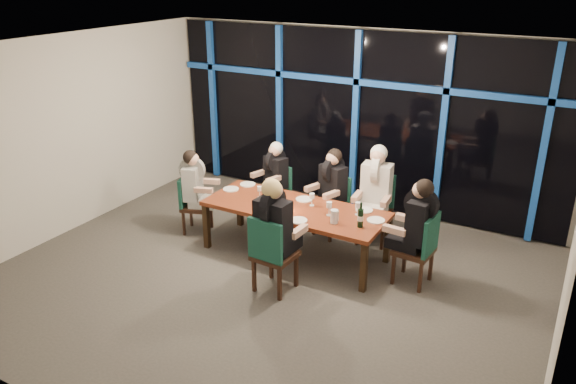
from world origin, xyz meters
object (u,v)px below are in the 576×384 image
chair_far_right (376,205)px  water_pitcher (334,217)px  diner_far_left (274,170)px  diner_far_mid (331,180)px  chair_end_right (421,246)px  diner_far_right (376,181)px  wine_bottle (360,218)px  chair_far_left (278,189)px  chair_end_left (192,201)px  diner_end_right (417,216)px  diner_near_mid (275,219)px  chair_near_mid (271,251)px  dining_table (295,211)px  diner_end_left (195,180)px  chair_far_mid (334,202)px

chair_far_right → water_pitcher: chair_far_right is taller
diner_far_left → water_pitcher: bearing=-19.2°
diner_far_left → diner_far_mid: bearing=10.7°
chair_end_right → water_pitcher: bearing=-71.1°
diner_far_right → water_pitcher: bearing=-102.5°
wine_bottle → chair_far_left: bearing=148.9°
chair_far_left → diner_far_right: (1.71, -0.08, 0.49)m
chair_far_right → chair_end_left: chair_far_right is taller
chair_end_right → diner_end_right: size_ratio=1.03×
diner_far_left → diner_far_mid: diner_far_mid is taller
chair_end_right → diner_near_mid: (-1.58, -1.02, 0.45)m
chair_near_mid → diner_far_mid: (-0.05, 1.86, 0.32)m
diner_end_right → diner_near_mid: bearing=-51.1°
diner_far_mid → diner_end_right: 1.72m
chair_end_left → diner_end_right: diner_end_right is taller
dining_table → chair_near_mid: chair_near_mid is taller
diner_far_mid → wine_bottle: size_ratio=2.71×
chair_far_left → diner_far_left: size_ratio=1.03×
chair_near_mid → diner_far_left: size_ratio=1.22×
wine_bottle → diner_far_mid: bearing=131.8°
chair_far_left → diner_far_left: diner_far_left is taller
chair_end_right → diner_far_right: (-0.96, 0.85, 0.43)m
chair_far_left → chair_near_mid: 2.31m
dining_table → diner_end_left: bearing=-177.3°
chair_far_mid → water_pitcher: chair_far_mid is taller
dining_table → chair_near_mid: bearing=-78.0°
chair_far_left → water_pitcher: (1.57, -1.21, 0.35)m
dining_table → chair_end_left: chair_end_left is taller
water_pitcher → diner_far_right: bearing=93.9°
diner_end_left → chair_near_mid: bearing=-135.5°
dining_table → diner_end_right: bearing=2.8°
chair_far_left → chair_end_left: size_ratio=0.98×
diner_far_left → chair_far_right: bearing=19.1°
chair_far_left → chair_end_right: 2.83m
chair_near_mid → chair_end_left: bearing=-21.6°
diner_far_left → diner_end_right: (2.61, -0.85, 0.10)m
diner_far_left → wine_bottle: diner_far_left is taller
chair_far_left → diner_far_mid: size_ratio=0.96×
chair_near_mid → chair_far_right: bearing=-103.3°
diner_far_left → diner_far_mid: size_ratio=0.94×
chair_far_right → chair_near_mid: 2.14m
chair_far_mid → diner_end_right: bearing=-9.4°
diner_far_mid → diner_end_right: size_ratio=0.95×
diner_far_right → water_pitcher: 1.15m
dining_table → water_pitcher: size_ratio=13.89×
chair_end_left → water_pitcher: bearing=-111.4°
chair_end_right → diner_end_left: (-3.50, -0.16, 0.31)m
wine_bottle → chair_far_right: bearing=100.3°
chair_near_mid → wine_bottle: 1.25m
chair_end_left → wine_bottle: 2.84m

